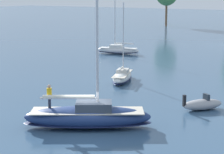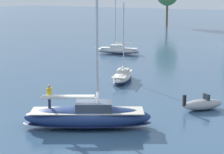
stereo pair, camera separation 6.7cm
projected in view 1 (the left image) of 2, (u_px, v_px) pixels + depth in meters
ground_plane at (88, 127)px, 29.89m from camera, size 400.00×400.00×0.00m
sailboat_main at (88, 116)px, 29.74m from camera, size 8.61×6.98×12.04m
sailboat_moored_near_marina at (122, 76)px, 45.28m from camera, size 3.72×6.04×8.07m
sailboat_moored_outer_mooring at (118, 50)px, 65.35m from camera, size 6.71×3.59×8.90m
motor_tender at (202, 104)px, 34.33m from camera, size 3.11×3.60×1.32m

